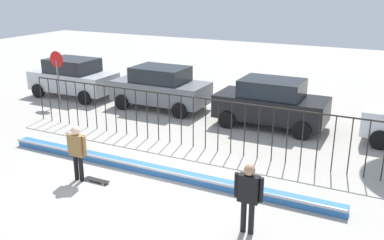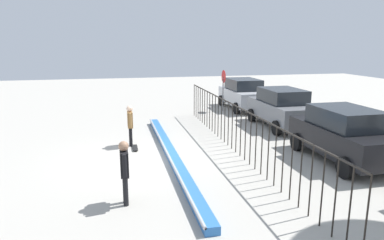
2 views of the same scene
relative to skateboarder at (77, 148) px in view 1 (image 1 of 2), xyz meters
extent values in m
plane|color=#ADA89E|center=(1.77, 0.34, -0.99)|extent=(60.00, 60.00, 0.00)
cube|color=#2D6BB7|center=(1.77, 1.37, -0.88)|extent=(11.00, 0.36, 0.22)
cylinder|color=#B2B2B7|center=(1.77, 1.19, -0.77)|extent=(11.00, 0.09, 0.09)
cylinder|color=black|center=(-5.23, 3.86, -0.09)|extent=(0.04, 0.04, 1.80)
cylinder|color=black|center=(-4.76, 3.86, -0.09)|extent=(0.04, 0.04, 1.80)
cylinder|color=black|center=(-4.30, 3.86, -0.09)|extent=(0.04, 0.04, 1.80)
cylinder|color=black|center=(-3.83, 3.86, -0.09)|extent=(0.04, 0.04, 1.80)
cylinder|color=black|center=(-3.36, 3.86, -0.09)|extent=(0.04, 0.04, 1.80)
cylinder|color=black|center=(-2.90, 3.86, -0.09)|extent=(0.04, 0.04, 1.80)
cylinder|color=black|center=(-2.43, 3.86, -0.09)|extent=(0.04, 0.04, 1.80)
cylinder|color=black|center=(-1.96, 3.86, -0.09)|extent=(0.04, 0.04, 1.80)
cylinder|color=black|center=(-1.50, 3.86, -0.09)|extent=(0.04, 0.04, 1.80)
cylinder|color=black|center=(-1.03, 3.86, -0.09)|extent=(0.04, 0.04, 1.80)
cylinder|color=black|center=(-0.56, 3.86, -0.09)|extent=(0.04, 0.04, 1.80)
cylinder|color=black|center=(-0.10, 3.86, -0.09)|extent=(0.04, 0.04, 1.80)
cylinder|color=black|center=(0.37, 3.86, -0.09)|extent=(0.04, 0.04, 1.80)
cylinder|color=black|center=(0.84, 3.86, -0.09)|extent=(0.04, 0.04, 1.80)
cylinder|color=black|center=(1.30, 3.86, -0.09)|extent=(0.04, 0.04, 1.80)
cylinder|color=black|center=(1.77, 3.86, -0.09)|extent=(0.04, 0.04, 1.80)
cylinder|color=black|center=(2.24, 3.86, -0.09)|extent=(0.04, 0.04, 1.80)
cylinder|color=black|center=(2.70, 3.86, -0.09)|extent=(0.04, 0.04, 1.80)
cylinder|color=black|center=(3.17, 3.86, -0.09)|extent=(0.04, 0.04, 1.80)
cylinder|color=black|center=(3.64, 3.86, -0.09)|extent=(0.04, 0.04, 1.80)
cylinder|color=black|center=(4.10, 3.86, -0.09)|extent=(0.04, 0.04, 1.80)
cylinder|color=black|center=(4.57, 3.86, -0.09)|extent=(0.04, 0.04, 1.80)
cylinder|color=black|center=(5.04, 3.86, -0.09)|extent=(0.04, 0.04, 1.80)
cylinder|color=black|center=(5.50, 3.86, -0.09)|extent=(0.04, 0.04, 1.80)
cylinder|color=black|center=(5.97, 3.86, -0.09)|extent=(0.04, 0.04, 1.80)
cylinder|color=black|center=(6.44, 3.86, -0.09)|extent=(0.04, 0.04, 1.80)
cylinder|color=black|center=(6.90, 3.86, -0.09)|extent=(0.04, 0.04, 1.80)
cylinder|color=black|center=(7.37, 3.86, -0.09)|extent=(0.04, 0.04, 1.80)
cube|color=black|center=(1.77, 3.86, 0.79)|extent=(14.00, 0.04, 0.04)
cylinder|color=black|center=(-0.09, 0.00, -0.61)|extent=(0.13, 0.13, 0.77)
cylinder|color=black|center=(0.09, 0.00, -0.61)|extent=(0.13, 0.13, 0.77)
cube|color=olive|center=(0.00, 0.00, 0.09)|extent=(0.47, 0.20, 0.63)
sphere|color=beige|center=(0.00, 0.00, 0.54)|extent=(0.25, 0.25, 0.25)
cylinder|color=olive|center=(-0.28, 0.00, 0.13)|extent=(0.10, 0.10, 0.57)
cylinder|color=olive|center=(0.28, 0.00, 0.13)|extent=(0.10, 0.10, 0.57)
cube|color=black|center=(0.53, 0.12, -0.93)|extent=(0.80, 0.20, 0.02)
cylinder|color=silver|center=(0.80, 0.20, -0.97)|extent=(0.05, 0.03, 0.05)
cylinder|color=silver|center=(0.80, 0.05, -0.97)|extent=(0.05, 0.03, 0.05)
cylinder|color=silver|center=(0.26, 0.20, -0.97)|extent=(0.05, 0.03, 0.05)
cylinder|color=silver|center=(0.26, 0.05, -0.97)|extent=(0.05, 0.03, 0.05)
cylinder|color=black|center=(5.17, -0.40, -0.60)|extent=(0.13, 0.13, 0.79)
cylinder|color=black|center=(5.36, -0.40, -0.60)|extent=(0.13, 0.13, 0.79)
cube|color=black|center=(5.27, -0.40, 0.12)|extent=(0.48, 0.21, 0.65)
sphere|color=#A87A5B|center=(5.27, -0.40, 0.57)|extent=(0.26, 0.26, 0.26)
cylinder|color=black|center=(4.98, -0.40, 0.15)|extent=(0.10, 0.10, 0.58)
cylinder|color=black|center=(5.56, -0.40, 0.15)|extent=(0.10, 0.10, 0.58)
cube|color=#B7BABF|center=(-6.58, 7.34, -0.20)|extent=(4.30, 1.90, 0.90)
cube|color=#1E2328|center=(-6.58, 7.34, 0.58)|extent=(2.36, 1.71, 0.66)
cylinder|color=black|center=(-5.12, 8.29, -0.65)|extent=(0.68, 0.22, 0.68)
cylinder|color=black|center=(-5.12, 6.39, -0.65)|extent=(0.68, 0.22, 0.68)
cylinder|color=black|center=(-8.04, 8.29, -0.65)|extent=(0.68, 0.22, 0.68)
cylinder|color=black|center=(-8.04, 6.39, -0.65)|extent=(0.68, 0.22, 0.68)
cube|color=slate|center=(-1.65, 7.47, -0.20)|extent=(4.30, 1.90, 0.90)
cube|color=#1E2328|center=(-1.65, 7.47, 0.58)|extent=(2.36, 1.71, 0.66)
cylinder|color=black|center=(-0.18, 8.42, -0.65)|extent=(0.68, 0.22, 0.68)
cylinder|color=black|center=(-0.18, 6.52, -0.65)|extent=(0.68, 0.22, 0.68)
cylinder|color=black|center=(-3.11, 8.42, -0.65)|extent=(0.68, 0.22, 0.68)
cylinder|color=black|center=(-3.11, 6.52, -0.65)|extent=(0.68, 0.22, 0.68)
cube|color=black|center=(3.52, 7.20, -0.20)|extent=(4.30, 1.90, 0.90)
cube|color=#1E2328|center=(3.52, 7.20, 0.58)|extent=(2.37, 1.71, 0.66)
cylinder|color=black|center=(4.99, 8.15, -0.65)|extent=(0.68, 0.22, 0.68)
cylinder|color=black|center=(4.99, 6.25, -0.65)|extent=(0.68, 0.22, 0.68)
cylinder|color=black|center=(2.06, 8.15, -0.65)|extent=(0.68, 0.22, 0.68)
cylinder|color=black|center=(2.06, 6.25, -0.65)|extent=(0.68, 0.22, 0.68)
cylinder|color=black|center=(7.60, 8.39, -0.65)|extent=(0.68, 0.22, 0.68)
cylinder|color=black|center=(7.60, 6.49, -0.65)|extent=(0.68, 0.22, 0.68)
cylinder|color=slate|center=(-6.17, 5.87, 0.06)|extent=(0.07, 0.07, 2.10)
cylinder|color=red|center=(-6.17, 5.89, 1.13)|extent=(0.76, 0.02, 0.76)
camera|label=1|loc=(7.99, -8.69, 4.53)|focal=40.24mm
camera|label=2|loc=(13.72, -0.56, 3.09)|focal=32.33mm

